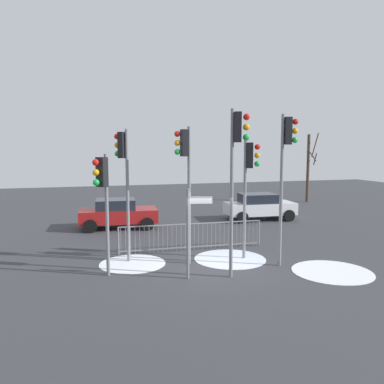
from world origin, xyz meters
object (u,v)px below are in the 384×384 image
at_px(traffic_light_foreground_right, 286,156).
at_px(car_white_mid, 259,206).
at_px(bare_tree_left, 309,167).
at_px(traffic_light_rear_left, 237,156).
at_px(traffic_light_foreground_left, 185,164).
at_px(traffic_light_rear_right, 124,165).
at_px(traffic_light_mid_right, 103,187).
at_px(direction_sign_post, 190,228).
at_px(traffic_light_mid_left, 249,172).
at_px(car_red_near, 118,213).

xyz_separation_m(traffic_light_foreground_right, car_white_mid, (2.99, 8.07, -2.97)).
bearing_deg(bare_tree_left, traffic_light_rear_left, -129.23).
xyz_separation_m(traffic_light_foreground_right, traffic_light_foreground_left, (-3.18, 1.14, -0.28)).
distance_m(traffic_light_rear_left, traffic_light_foreground_right, 2.16).
height_order(traffic_light_rear_right, traffic_light_mid_right, traffic_light_rear_right).
relative_size(traffic_light_mid_right, direction_sign_post, 1.37).
xyz_separation_m(traffic_light_mid_left, traffic_light_foreground_left, (-2.36, 0.02, 0.31)).
relative_size(traffic_light_rear_right, bare_tree_left, 0.91).
relative_size(traffic_light_mid_left, car_white_mid, 1.10).
height_order(traffic_light_rear_left, traffic_light_foreground_right, traffic_light_rear_left).
relative_size(traffic_light_mid_left, car_red_near, 1.10).
bearing_deg(car_white_mid, traffic_light_rear_right, -139.97).
bearing_deg(traffic_light_foreground_left, direction_sign_post, 167.46).
xyz_separation_m(car_red_near, bare_tree_left, (14.46, 5.71, 1.85)).
distance_m(traffic_light_rear_left, traffic_light_mid_left, 2.26).
bearing_deg(car_white_mid, car_red_near, -175.21).
bearing_deg(traffic_light_foreground_right, traffic_light_rear_right, -98.99).
bearing_deg(traffic_light_mid_right, traffic_light_rear_right, -68.93).
xyz_separation_m(traffic_light_rear_right, car_red_near, (0.28, 5.84, -2.64)).
xyz_separation_m(traffic_light_foreground_right, direction_sign_post, (-3.44, -0.42, -2.16)).
distance_m(traffic_light_rear_left, traffic_light_mid_right, 4.19).
xyz_separation_m(traffic_light_rear_left, car_red_near, (-2.80, 8.57, -3.01)).
bearing_deg(traffic_light_rear_right, bare_tree_left, -7.74).
bearing_deg(car_red_near, traffic_light_foreground_left, -71.65).
distance_m(traffic_light_rear_left, traffic_light_foreground_left, 2.15).
bearing_deg(traffic_light_rear_right, traffic_light_mid_right, -163.52).
bearing_deg(traffic_light_rear_right, car_white_mid, -9.31).
distance_m(car_red_near, bare_tree_left, 15.66).
bearing_deg(direction_sign_post, car_white_mid, 67.25).
bearing_deg(traffic_light_foreground_left, car_white_mid, -44.48).
bearing_deg(car_red_near, traffic_light_foreground_right, -54.01).
height_order(traffic_light_mid_right, bare_tree_left, bare_tree_left).
relative_size(traffic_light_foreground_right, car_white_mid, 1.31).
bearing_deg(traffic_light_mid_left, traffic_light_foreground_right, 61.72).
bearing_deg(bare_tree_left, traffic_light_mid_left, -129.83).
bearing_deg(car_white_mid, direction_sign_post, -123.65).
bearing_deg(direction_sign_post, traffic_light_foreground_right, 21.30).
relative_size(traffic_light_mid_left, bare_tree_left, 0.84).
height_order(traffic_light_mid_left, bare_tree_left, bare_tree_left).
distance_m(traffic_light_mid_left, traffic_light_foreground_right, 1.50).
relative_size(traffic_light_mid_right, car_red_near, 0.98).
bearing_deg(bare_tree_left, direction_sign_post, -132.93).
bearing_deg(car_red_near, car_white_mid, 5.69).
bearing_deg(traffic_light_foreground_left, traffic_light_rear_right, 62.15).
distance_m(traffic_light_mid_right, car_red_near, 7.76).
xyz_separation_m(traffic_light_foreground_right, bare_tree_left, (9.61, 13.61, -1.12)).
bearing_deg(traffic_light_foreground_right, traffic_light_mid_right, -81.92).
relative_size(traffic_light_mid_right, traffic_light_foreground_left, 0.81).
distance_m(traffic_light_rear_right, traffic_light_rear_left, 4.13).
distance_m(traffic_light_foreground_left, car_white_mid, 9.66).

